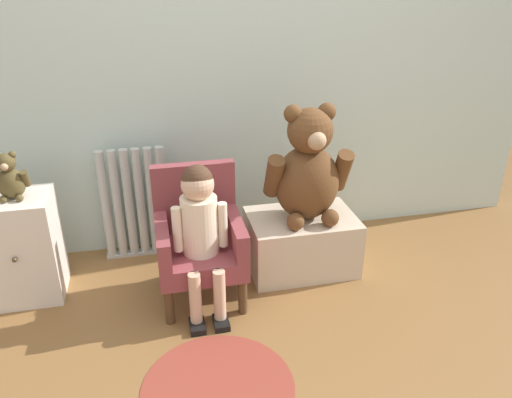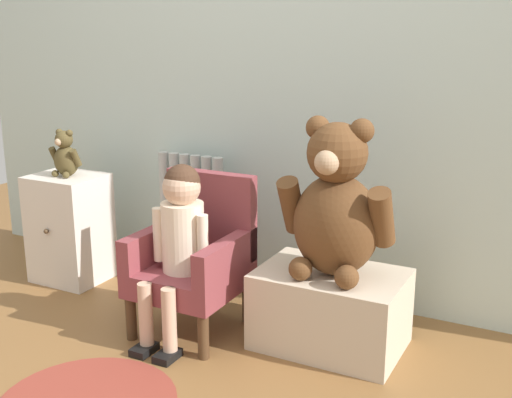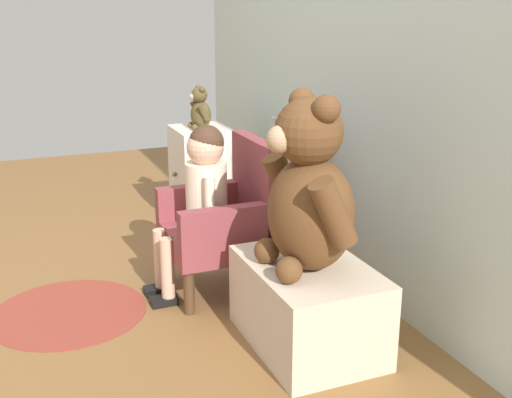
{
  "view_description": "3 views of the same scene",
  "coord_description": "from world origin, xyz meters",
  "px_view_note": "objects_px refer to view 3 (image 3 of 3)",
  "views": [
    {
      "loc": [
        -0.41,
        -1.56,
        1.51
      ],
      "look_at": [
        0.07,
        0.55,
        0.49
      ],
      "focal_mm": 35.0,
      "sensor_mm": 36.0,
      "label": 1
    },
    {
      "loc": [
        1.16,
        -1.53,
        1.23
      ],
      "look_at": [
        0.06,
        0.58,
        0.59
      ],
      "focal_mm": 45.0,
      "sensor_mm": 36.0,
      "label": 2
    },
    {
      "loc": [
        2.18,
        -0.28,
        1.19
      ],
      "look_at": [
        0.12,
        0.56,
        0.5
      ],
      "focal_mm": 45.0,
      "sensor_mm": 36.0,
      "label": 3
    }
  ],
  "objects_px": {
    "radiator": "(289,188)",
    "large_teddy_bear": "(309,194)",
    "small_dresser": "(203,176)",
    "child_figure": "(201,187)",
    "small_teddy_bear": "(200,110)",
    "floor_rug": "(69,312)",
    "child_armchair": "(227,219)",
    "low_bench": "(308,305)"
  },
  "relations": [
    {
      "from": "large_teddy_bear",
      "to": "floor_rug",
      "type": "relative_size",
      "value": 1.0
    },
    {
      "from": "radiator",
      "to": "child_figure",
      "type": "distance_m",
      "value": 0.64
    },
    {
      "from": "small_dresser",
      "to": "child_armchair",
      "type": "distance_m",
      "value": 0.86
    },
    {
      "from": "radiator",
      "to": "large_teddy_bear",
      "type": "bearing_deg",
      "value": -21.45
    },
    {
      "from": "floor_rug",
      "to": "large_teddy_bear",
      "type": "bearing_deg",
      "value": 51.93
    },
    {
      "from": "radiator",
      "to": "large_teddy_bear",
      "type": "height_order",
      "value": "large_teddy_bear"
    },
    {
      "from": "child_figure",
      "to": "large_teddy_bear",
      "type": "xyz_separation_m",
      "value": [
        0.57,
        0.2,
        0.11
      ]
    },
    {
      "from": "small_dresser",
      "to": "large_teddy_bear",
      "type": "distance_m",
      "value": 1.45
    },
    {
      "from": "child_armchair",
      "to": "large_teddy_bear",
      "type": "distance_m",
      "value": 0.64
    },
    {
      "from": "radiator",
      "to": "low_bench",
      "type": "height_order",
      "value": "radiator"
    },
    {
      "from": "large_teddy_bear",
      "to": "floor_rug",
      "type": "height_order",
      "value": "large_teddy_bear"
    },
    {
      "from": "child_armchair",
      "to": "small_teddy_bear",
      "type": "relative_size",
      "value": 2.84
    },
    {
      "from": "small_dresser",
      "to": "floor_rug",
      "type": "xyz_separation_m",
      "value": [
        0.82,
        -0.83,
        -0.26
      ]
    },
    {
      "from": "small_dresser",
      "to": "floor_rug",
      "type": "distance_m",
      "value": 1.2
    },
    {
      "from": "radiator",
      "to": "small_dresser",
      "type": "bearing_deg",
      "value": -153.47
    },
    {
      "from": "low_bench",
      "to": "small_dresser",
      "type": "bearing_deg",
      "value": 177.53
    },
    {
      "from": "small_teddy_bear",
      "to": "small_dresser",
      "type": "bearing_deg",
      "value": 151.1
    },
    {
      "from": "low_bench",
      "to": "small_teddy_bear",
      "type": "bearing_deg",
      "value": 177.86
    },
    {
      "from": "child_figure",
      "to": "small_teddy_bear",
      "type": "height_order",
      "value": "small_teddy_bear"
    },
    {
      "from": "radiator",
      "to": "small_dresser",
      "type": "relative_size",
      "value": 1.19
    },
    {
      "from": "large_teddy_bear",
      "to": "child_figure",
      "type": "bearing_deg",
      "value": -160.99
    },
    {
      "from": "radiator",
      "to": "low_bench",
      "type": "xyz_separation_m",
      "value": [
        0.86,
        -0.33,
        -0.16
      ]
    },
    {
      "from": "radiator",
      "to": "small_dresser",
      "type": "height_order",
      "value": "radiator"
    },
    {
      "from": "small_dresser",
      "to": "child_figure",
      "type": "distance_m",
      "value": 0.91
    },
    {
      "from": "large_teddy_bear",
      "to": "small_teddy_bear",
      "type": "bearing_deg",
      "value": 177.34
    },
    {
      "from": "small_dresser",
      "to": "low_bench",
      "type": "bearing_deg",
      "value": -2.47
    },
    {
      "from": "large_teddy_bear",
      "to": "small_teddy_bear",
      "type": "relative_size",
      "value": 2.67
    },
    {
      "from": "low_bench",
      "to": "floor_rug",
      "type": "xyz_separation_m",
      "value": [
        -0.58,
        -0.77,
        -0.15
      ]
    },
    {
      "from": "small_teddy_bear",
      "to": "floor_rug",
      "type": "bearing_deg",
      "value": -45.37
    },
    {
      "from": "small_dresser",
      "to": "child_figure",
      "type": "xyz_separation_m",
      "value": [
        0.84,
        -0.27,
        0.2
      ]
    },
    {
      "from": "large_teddy_bear",
      "to": "small_dresser",
      "type": "bearing_deg",
      "value": 177.02
    },
    {
      "from": "radiator",
      "to": "small_teddy_bear",
      "type": "height_order",
      "value": "small_teddy_bear"
    },
    {
      "from": "child_armchair",
      "to": "large_teddy_bear",
      "type": "height_order",
      "value": "large_teddy_bear"
    },
    {
      "from": "small_dresser",
      "to": "small_teddy_bear",
      "type": "height_order",
      "value": "small_teddy_bear"
    },
    {
      "from": "radiator",
      "to": "child_figure",
      "type": "height_order",
      "value": "child_figure"
    },
    {
      "from": "floor_rug",
      "to": "child_figure",
      "type": "bearing_deg",
      "value": 88.27
    },
    {
      "from": "small_dresser",
      "to": "low_bench",
      "type": "xyz_separation_m",
      "value": [
        1.4,
        -0.06,
        -0.11
      ]
    },
    {
      "from": "small_dresser",
      "to": "low_bench",
      "type": "relative_size",
      "value": 0.95
    },
    {
      "from": "radiator",
      "to": "low_bench",
      "type": "bearing_deg",
      "value": -21.01
    },
    {
      "from": "child_figure",
      "to": "low_bench",
      "type": "relative_size",
      "value": 1.27
    },
    {
      "from": "child_figure",
      "to": "low_bench",
      "type": "height_order",
      "value": "child_figure"
    },
    {
      "from": "small_teddy_bear",
      "to": "floor_rug",
      "type": "distance_m",
      "value": 1.31
    }
  ]
}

